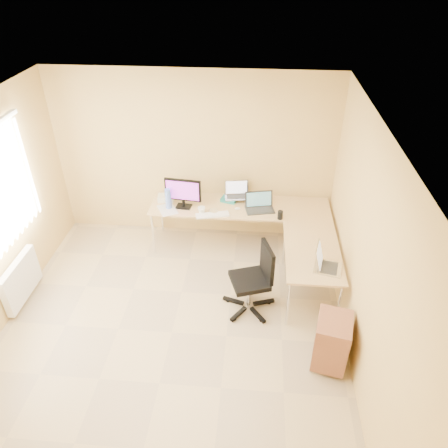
# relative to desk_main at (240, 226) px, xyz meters

# --- Properties ---
(floor) EXTENTS (4.50, 4.50, 0.00)m
(floor) POSITION_rel_desk_main_xyz_m (-0.72, -1.85, -0.36)
(floor) COLOR tan
(floor) RESTS_ON ground
(ceiling) EXTENTS (4.50, 4.50, 0.00)m
(ceiling) POSITION_rel_desk_main_xyz_m (-0.72, -1.85, 2.24)
(ceiling) COLOR white
(ceiling) RESTS_ON ground
(wall_back) EXTENTS (4.50, 0.00, 4.50)m
(wall_back) POSITION_rel_desk_main_xyz_m (-0.72, 0.40, 0.93)
(wall_back) COLOR tan
(wall_back) RESTS_ON ground
(wall_right) EXTENTS (0.00, 4.50, 4.50)m
(wall_right) POSITION_rel_desk_main_xyz_m (1.38, -1.85, 0.93)
(wall_right) COLOR tan
(wall_right) RESTS_ON ground
(desk_main) EXTENTS (2.65, 0.70, 0.73)m
(desk_main) POSITION_rel_desk_main_xyz_m (0.00, 0.00, 0.00)
(desk_main) COLOR tan
(desk_main) RESTS_ON ground
(desk_return) EXTENTS (0.70, 1.30, 0.73)m
(desk_return) POSITION_rel_desk_main_xyz_m (0.98, -1.00, 0.00)
(desk_return) COLOR tan
(desk_return) RESTS_ON ground
(monitor) EXTENTS (0.55, 0.23, 0.46)m
(monitor) POSITION_rel_desk_main_xyz_m (-0.83, -0.10, 0.59)
(monitor) COLOR black
(monitor) RESTS_ON desk_main
(book_stack) EXTENTS (0.30, 0.36, 0.05)m
(book_stack) POSITION_rel_desk_main_xyz_m (-0.16, 0.20, 0.39)
(book_stack) COLOR teal
(book_stack) RESTS_ON desk_main
(laptop_center) EXTENTS (0.39, 0.32, 0.23)m
(laptop_center) POSITION_rel_desk_main_xyz_m (-0.06, 0.17, 0.53)
(laptop_center) COLOR #ABAEBE
(laptop_center) RESTS_ON desk_main
(laptop_black) EXTENTS (0.46, 0.38, 0.26)m
(laptop_black) POSITION_rel_desk_main_xyz_m (0.29, -0.09, 0.49)
(laptop_black) COLOR #272727
(laptop_black) RESTS_ON desk_main
(keyboard) EXTENTS (0.49, 0.25, 0.02)m
(keyboard) POSITION_rel_desk_main_xyz_m (-0.38, -0.30, 0.38)
(keyboard) COLOR white
(keyboard) RESTS_ON desk_main
(mouse) EXTENTS (0.10, 0.08, 0.03)m
(mouse) POSITION_rel_desk_main_xyz_m (-0.03, -0.10, 0.38)
(mouse) COLOR white
(mouse) RESTS_ON desk_main
(mug) EXTENTS (0.11, 0.11, 0.10)m
(mug) POSITION_rel_desk_main_xyz_m (-0.54, -0.25, 0.42)
(mug) COLOR white
(mug) RESTS_ON desk_main
(cd_stack) EXTENTS (0.14, 0.14, 0.03)m
(cd_stack) POSITION_rel_desk_main_xyz_m (-0.37, -0.21, 0.38)
(cd_stack) COLOR white
(cd_stack) RESTS_ON desk_main
(water_bottle) EXTENTS (0.10, 0.10, 0.31)m
(water_bottle) POSITION_rel_desk_main_xyz_m (-1.04, -0.15, 0.52)
(water_bottle) COLOR #597EDC
(water_bottle) RESTS_ON desk_main
(papers) EXTENTS (0.36, 0.40, 0.01)m
(papers) POSITION_rel_desk_main_xyz_m (-1.05, -0.20, 0.37)
(papers) COLOR silver
(papers) RESTS_ON desk_main
(white_box) EXTENTS (0.25, 0.19, 0.09)m
(white_box) POSITION_rel_desk_main_xyz_m (-1.13, 0.07, 0.41)
(white_box) COLOR silver
(white_box) RESTS_ON desk_main
(desk_fan) EXTENTS (0.20, 0.20, 0.25)m
(desk_fan) POSITION_rel_desk_main_xyz_m (-1.05, 0.20, 0.49)
(desk_fan) COLOR white
(desk_fan) RESTS_ON desk_main
(black_cup) EXTENTS (0.09, 0.09, 0.13)m
(black_cup) POSITION_rel_desk_main_xyz_m (0.58, -0.30, 0.43)
(black_cup) COLOR black
(black_cup) RESTS_ON desk_main
(laptop_return) EXTENTS (0.43, 0.37, 0.25)m
(laptop_return) POSITION_rel_desk_main_xyz_m (1.13, -1.34, 0.49)
(laptop_return) COLOR silver
(laptop_return) RESTS_ON desk_return
(office_chair) EXTENTS (0.73, 0.73, 0.96)m
(office_chair) POSITION_rel_desk_main_xyz_m (0.19, -1.34, 0.14)
(office_chair) COLOR black
(office_chair) RESTS_ON ground
(cabinet) EXTENTS (0.44, 0.51, 0.61)m
(cabinet) POSITION_rel_desk_main_xyz_m (1.13, -2.13, -0.01)
(cabinet) COLOR brown
(cabinet) RESTS_ON ground
(radiator) EXTENTS (0.09, 0.80, 0.55)m
(radiator) POSITION_rel_desk_main_xyz_m (-2.75, -1.45, -0.02)
(radiator) COLOR white
(radiator) RESTS_ON ground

